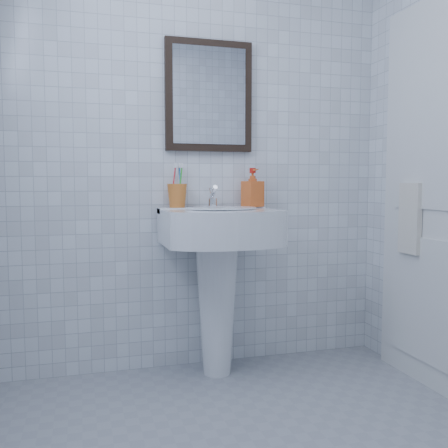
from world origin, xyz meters
name	(u,v)px	position (x,y,z in m)	size (l,w,h in m)	color
wall_back	(199,150)	(0.00, 1.20, 1.25)	(2.20, 0.02, 2.50)	silver
washbasin	(218,263)	(0.05, 0.99, 0.63)	(0.61, 0.44, 0.93)	white
faucet	(213,199)	(0.05, 1.10, 0.97)	(0.05, 0.11, 0.12)	white
toothbrush_cup	(177,196)	(-0.14, 1.13, 0.99)	(0.11, 0.11, 0.13)	orange
soap_dispenser	(253,188)	(0.29, 1.10, 1.03)	(0.10, 0.10, 0.22)	#DA5515
wall_mirror	(209,96)	(0.05, 1.18, 1.55)	(0.50, 0.04, 0.62)	black
bathroom_door	(435,195)	(1.08, 0.55, 1.00)	(0.04, 0.80, 2.00)	silver
towel_ring	(414,185)	(1.06, 0.69, 1.05)	(0.18, 0.18, 0.01)	white
hand_towel	(410,218)	(1.04, 0.69, 0.87)	(0.03, 0.16, 0.38)	white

